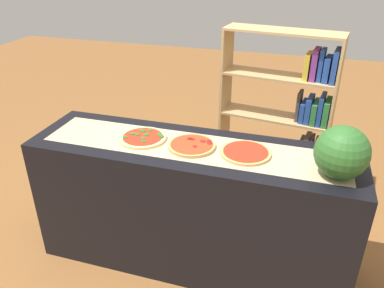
% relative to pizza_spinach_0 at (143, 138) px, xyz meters
% --- Properties ---
extents(ground_plane, '(12.00, 12.00, 0.00)m').
position_rel_pizza_spinach_0_xyz_m(ground_plane, '(0.33, -0.01, -0.92)').
color(ground_plane, brown).
extents(counter, '(2.07, 0.58, 0.91)m').
position_rel_pizza_spinach_0_xyz_m(counter, '(0.33, -0.01, -0.46)').
color(counter, black).
rests_on(counter, ground_plane).
extents(parchment_paper, '(1.88, 0.37, 0.00)m').
position_rel_pizza_spinach_0_xyz_m(parchment_paper, '(0.33, -0.01, -0.01)').
color(parchment_paper, tan).
rests_on(parchment_paper, counter).
extents(pizza_spinach_0, '(0.31, 0.31, 0.02)m').
position_rel_pizza_spinach_0_xyz_m(pizza_spinach_0, '(0.00, 0.00, 0.00)').
color(pizza_spinach_0, '#E5C17F').
rests_on(pizza_spinach_0, parchment_paper).
extents(pizza_pepperoni_1, '(0.30, 0.30, 0.03)m').
position_rel_pizza_spinach_0_xyz_m(pizza_pepperoni_1, '(0.33, -0.01, 0.00)').
color(pizza_pepperoni_1, tan).
rests_on(pizza_pepperoni_1, parchment_paper).
extents(pizza_plain_2, '(0.31, 0.31, 0.02)m').
position_rel_pizza_spinach_0_xyz_m(pizza_plain_2, '(0.67, -0.00, -0.00)').
color(pizza_plain_2, tan).
rests_on(pizza_plain_2, parchment_paper).
extents(watermelon, '(0.29, 0.29, 0.29)m').
position_rel_pizza_spinach_0_xyz_m(watermelon, '(1.18, -0.10, 0.13)').
color(watermelon, '#2D6628').
rests_on(watermelon, counter).
extents(bookshelf, '(0.95, 0.38, 1.44)m').
position_rel_pizza_spinach_0_xyz_m(bookshelf, '(0.88, 1.04, -0.18)').
color(bookshelf, tan).
rests_on(bookshelf, ground_plane).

